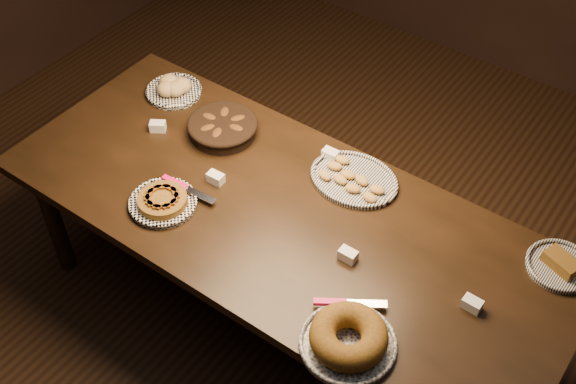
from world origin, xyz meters
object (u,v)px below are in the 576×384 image
Objects in this scene: madeleine_platter at (353,179)px; buffet_table at (282,224)px; apple_tart_plate at (163,201)px; bundt_cake_plate at (348,338)px.

buffet_table is at bearing -114.47° from madeleine_platter.
madeleine_platter is (0.14, 0.31, 0.09)m from buffet_table.
apple_tart_plate reaches higher than madeleine_platter.
apple_tart_plate is (-0.42, -0.25, 0.09)m from buffet_table.
apple_tart_plate reaches higher than buffet_table.
bundt_cake_plate reaches higher than apple_tart_plate.
buffet_table is at bearing 7.50° from apple_tart_plate.
bundt_cake_plate is at bearing -33.99° from buffet_table.
madeleine_platter is (0.56, 0.57, -0.00)m from apple_tart_plate.
bundt_cake_plate reaches higher than madeleine_platter.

